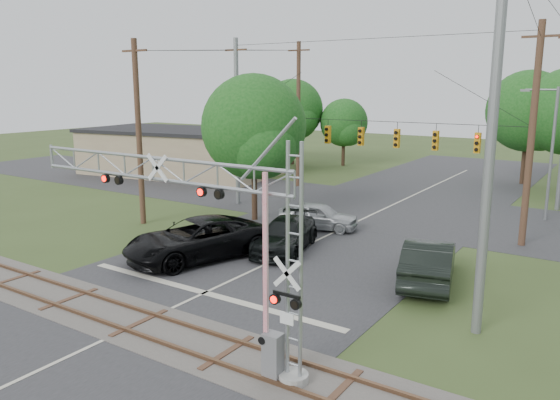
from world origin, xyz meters
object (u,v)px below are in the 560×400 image
Objects in this scene: pickup_black at (197,239)px; traffic_signal_span at (375,131)px; car_dark at (285,235)px; streetlight at (549,147)px; sedan_silver at (318,216)px; commercial_building at (180,151)px; crossing_gantry at (202,222)px.

traffic_signal_span is at bearing 88.35° from pickup_black.
car_dark is 17.97m from streetlight.
sedan_silver is (-2.08, -3.01, -4.87)m from traffic_signal_span.
car_dark is 26.81m from commercial_building.
commercial_building is (-25.85, 26.03, -2.17)m from crossing_gantry.
car_dark is (2.86, 3.53, -0.17)m from pickup_black.
pickup_black is at bearing -53.04° from commercial_building.
commercial_building is at bearing 130.48° from car_dark.
pickup_black is 8.48m from sedan_silver.
pickup_black is at bearing -143.47° from car_dark.
car_dark is at bearing 174.65° from sedan_silver.
crossing_gantry is 18.58m from traffic_signal_span.
traffic_signal_span is 3.42× the size of car_dark.
crossing_gantry is at bearing -177.24° from sedan_silver.
streetlight is (31.94, -0.93, 2.47)m from commercial_building.
traffic_signal_span reaches higher than pickup_black.
traffic_signal_span is 2.34× the size of streetlight.
traffic_signal_span is 0.99× the size of commercial_building.
car_dark is at bearing 110.21° from crossing_gantry.
sedan_silver is at bearing 84.23° from car_dark.
traffic_signal_span reaches higher than sedan_silver.
commercial_building is (-21.93, 15.36, 1.33)m from car_dark.
commercial_building is at bearing 161.75° from traffic_signal_span.
sedan_silver is 23.79m from commercial_building.
sedan_silver is at bearing 106.84° from crossing_gantry.
commercial_building reaches higher than car_dark.
car_dark is 4.73m from sedan_silver.
crossing_gantry is 16.42m from sedan_silver.
streetlight is at bearing 76.37° from crossing_gantry.
car_dark is 0.68× the size of streetlight.
commercial_building is at bearing 178.33° from streetlight.
streetlight reaches higher than car_dark.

